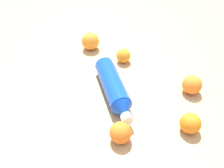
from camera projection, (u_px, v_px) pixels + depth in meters
name	position (u px, v px, depth m)	size (l,w,h in m)	color
ground_plane	(110.00, 91.00, 0.90)	(2.40, 2.40, 0.00)	tan
water_bottle	(114.00, 88.00, 0.85)	(0.14, 0.31, 0.07)	blue
orange_0	(120.00, 133.00, 0.71)	(0.07, 0.07, 0.07)	orange
orange_1	(190.00, 123.00, 0.74)	(0.07, 0.07, 0.07)	orange
orange_2	(90.00, 41.00, 1.10)	(0.08, 0.08, 0.08)	orange
orange_3	(123.00, 56.00, 1.02)	(0.06, 0.06, 0.06)	orange
orange_4	(192.00, 85.00, 0.87)	(0.07, 0.07, 0.07)	orange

